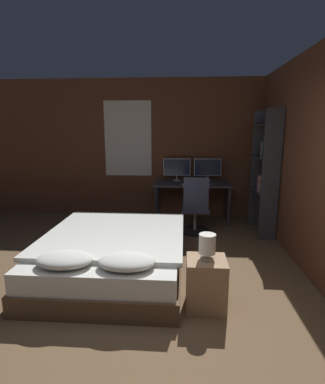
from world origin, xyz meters
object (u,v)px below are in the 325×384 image
at_px(bed, 114,254).
at_px(desk, 192,188).
at_px(monitor_left, 177,168).
at_px(bedside_lamp, 207,245).
at_px(computer_mouse, 209,184).
at_px(keyboard, 193,185).
at_px(nightstand, 206,284).
at_px(office_chair, 195,211).
at_px(monitor_right, 208,168).
at_px(bookshelf, 266,169).

xyz_separation_m(bed, desk, (1.00, 2.23, 0.41)).
xyz_separation_m(bed, monitor_left, (0.70, 2.47, 0.75)).
bearing_deg(bed, bedside_lamp, -31.67).
bearing_deg(computer_mouse, monitor_left, 141.22).
height_order(bed, keyboard, keyboard).
relative_size(nightstand, desk, 0.36).
xyz_separation_m(monitor_left, computer_mouse, (0.59, -0.47, -0.24)).
height_order(monitor_left, office_chair, monitor_left).
xyz_separation_m(bedside_lamp, monitor_left, (-0.37, 3.12, 0.33)).
bearing_deg(office_chair, computer_mouse, 62.33).
height_order(bed, desk, desk).
distance_m(computer_mouse, office_chair, 0.65).
bearing_deg(keyboard, desk, 90.00).
bearing_deg(monitor_right, office_chair, -105.35).
bearing_deg(monitor_left, bed, -105.75).
bearing_deg(desk, bookshelf, -28.47).
relative_size(desk, office_chair, 1.45).
bearing_deg(computer_mouse, keyboard, 180.00).
bearing_deg(desk, monitor_right, 38.43).
height_order(bed, monitor_right, monitor_right).
distance_m(desk, office_chair, 0.76).
bearing_deg(office_chair, keyboard, 94.93).
bearing_deg(bedside_lamp, bookshelf, 63.93).
bearing_deg(desk, keyboard, -90.00).
relative_size(bed, bedside_lamp, 7.91).
relative_size(nightstand, monitor_right, 0.97).
distance_m(monitor_right, office_chair, 1.15).
relative_size(keyboard, office_chair, 0.40).
bearing_deg(bed, computer_mouse, 57.26).
bearing_deg(nightstand, monitor_right, 85.79).
xyz_separation_m(bed, bedside_lamp, (1.07, -0.66, 0.42)).
relative_size(nightstand, bedside_lamp, 2.01).
height_order(bedside_lamp, desk, bedside_lamp).
height_order(bed, computer_mouse, computer_mouse).
distance_m(monitor_right, bookshelf, 1.24).
height_order(desk, computer_mouse, computer_mouse).
bearing_deg(keyboard, office_chair, -85.07).
distance_m(bed, desk, 2.48).
xyz_separation_m(nightstand, desk, (-0.07, 2.89, 0.40)).
height_order(monitor_right, keyboard, monitor_right).
distance_m(nightstand, monitor_right, 3.22).
distance_m(desk, computer_mouse, 0.39).
bearing_deg(bedside_lamp, bed, 148.33).
distance_m(monitor_right, keyboard, 0.61).
height_order(keyboard, office_chair, office_chair).
relative_size(monitor_left, bookshelf, 0.26).
relative_size(desk, monitor_right, 2.70).
relative_size(desk, computer_mouse, 20.43).
distance_m(bedside_lamp, monitor_right, 3.15).
distance_m(nightstand, keyboard, 2.70).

